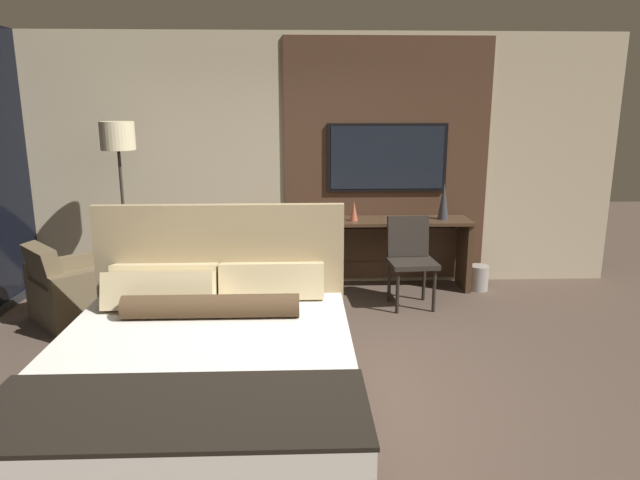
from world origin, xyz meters
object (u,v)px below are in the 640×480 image
(vase_tall, at_px, (444,201))
(bed, at_px, (202,374))
(desk, at_px, (387,242))
(vase_short, at_px, (354,211))
(floor_lamp, at_px, (119,151))
(waste_bin, at_px, (478,278))
(desk_chair, at_px, (410,253))
(tv, at_px, (387,158))
(armchair_by_window, at_px, (75,293))

(vase_tall, bearing_deg, bed, -129.45)
(desk, xyz_separation_m, vase_short, (-0.39, -0.09, 0.37))
(floor_lamp, bearing_deg, vase_short, 5.91)
(vase_tall, relative_size, waste_bin, 1.45)
(desk_chair, relative_size, vase_short, 4.23)
(tv, xyz_separation_m, waste_bin, (1.01, -0.32, -1.31))
(bed, bearing_deg, desk, 59.40)
(desk_chair, bearing_deg, vase_tall, 43.95)
(waste_bin, bearing_deg, vase_tall, 168.84)
(floor_lamp, xyz_separation_m, waste_bin, (3.80, 0.21, -1.43))
(vase_short, xyz_separation_m, waste_bin, (1.40, -0.03, -0.76))
(desk_chair, xyz_separation_m, vase_tall, (0.45, 0.51, 0.45))
(tv, height_order, vase_short, tv)
(bed, relative_size, desk, 1.26)
(waste_bin, bearing_deg, desk, 172.92)
(vase_tall, bearing_deg, waste_bin, -11.16)
(bed, height_order, desk_chair, bed)
(tv, bearing_deg, waste_bin, -17.59)
(bed, distance_m, armchair_by_window, 2.42)
(desk, distance_m, armchair_by_window, 3.27)
(bed, xyz_separation_m, floor_lamp, (-1.16, 2.41, 1.24))
(floor_lamp, height_order, vase_short, floor_lamp)
(tv, bearing_deg, bed, -118.90)
(armchair_by_window, relative_size, vase_short, 4.85)
(tv, distance_m, vase_tall, 0.79)
(tv, distance_m, waste_bin, 1.69)
(vase_tall, bearing_deg, desk, 175.78)
(desk_chair, relative_size, armchair_by_window, 0.87)
(desk, height_order, armchair_by_window, desk)
(tv, relative_size, waste_bin, 4.78)
(bed, relative_size, floor_lamp, 1.21)
(armchair_by_window, height_order, waste_bin, armchair_by_window)
(bed, xyz_separation_m, armchair_by_window, (-1.52, 1.88, -0.07))
(desk, xyz_separation_m, vase_tall, (0.60, -0.04, 0.46))
(desk_chair, xyz_separation_m, vase_short, (-0.54, 0.46, 0.35))
(bed, height_order, vase_tall, bed)
(floor_lamp, bearing_deg, bed, -64.23)
(desk, height_order, desk_chair, desk_chair)
(desk_chair, height_order, vase_tall, vase_tall)
(desk_chair, xyz_separation_m, floor_lamp, (-2.93, 0.21, 1.02))
(vase_tall, height_order, waste_bin, vase_tall)
(desk_chair, height_order, armchair_by_window, desk_chair)
(tv, distance_m, floor_lamp, 2.84)
(bed, xyz_separation_m, desk, (1.62, 2.75, 0.21))
(floor_lamp, relative_size, waste_bin, 6.67)
(bed, bearing_deg, armchair_by_window, 128.96)
(bed, bearing_deg, floor_lamp, 115.77)
(bed, bearing_deg, vase_short, 65.06)
(vase_tall, bearing_deg, armchair_by_window, -167.62)
(desk, xyz_separation_m, tv, (-0.00, 0.20, 0.92))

